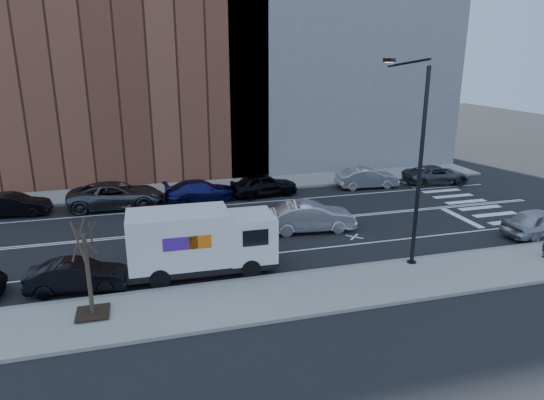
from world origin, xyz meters
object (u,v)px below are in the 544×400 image
fedex_van (201,241)px  far_parked_b (13,205)px  driving_sedan (310,217)px  near_parked_front (540,222)px

fedex_van → far_parked_b: fedex_van is taller
far_parked_b → driving_sedan: bearing=-109.3°
driving_sedan → far_parked_b: bearing=71.4°
far_parked_b → near_parked_front: near_parked_front is taller
fedex_van → near_parked_front: fedex_van is taller
fedex_van → driving_sedan: bearing=31.9°
far_parked_b → fedex_van: bearing=-133.8°
far_parked_b → near_parked_front: (28.25, -11.42, 0.06)m
far_parked_b → near_parked_front: bearing=-107.3°
far_parked_b → driving_sedan: size_ratio=0.85×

